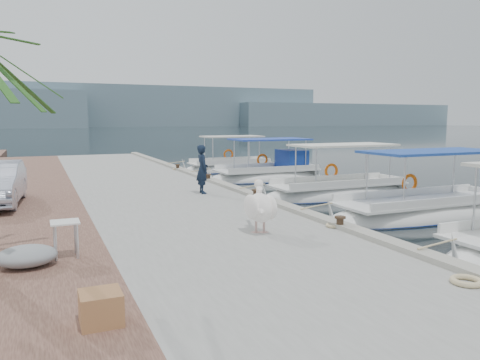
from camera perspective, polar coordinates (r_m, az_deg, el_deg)
name	(u,v)px	position (r m, az deg, el deg)	size (l,w,h in m)	color
ground	(285,220)	(15.32, 5.50, -4.88)	(400.00, 400.00, 0.00)	black
concrete_quay	(158,195)	(18.83, -10.00, -1.87)	(6.00, 40.00, 0.50)	gray
quay_curb	(223,184)	(19.60, -2.09, -0.49)	(0.44, 40.00, 0.12)	gray
cobblestone_strip	(19,204)	(18.37, -25.37, -2.71)	(4.00, 40.00, 0.50)	brown
distant_hills	(127,110)	(217.78, -13.66, 8.35)	(330.00, 60.00, 18.00)	slate
fishing_caique_b	(425,214)	(16.83, 21.67, -3.83)	(7.87, 2.37, 2.83)	silver
fishing_caique_c	(338,194)	(20.05, 11.91, -1.72)	(7.27, 2.14, 2.83)	silver
fishing_caique_d	(269,176)	(25.27, 3.50, 0.45)	(6.76, 2.52, 2.83)	silver
fishing_caique_e	(230,170)	(29.32, -1.26, 1.29)	(6.21, 2.05, 2.83)	silver
mooring_bollards	(256,193)	(16.35, 1.93, -1.60)	(0.28, 20.28, 0.33)	black
pelican	(260,206)	(11.40, 2.46, -3.22)	(0.89, 1.61, 1.26)	tan
fisherman	(202,169)	(17.45, -4.61, 1.33)	(0.66, 0.43, 1.82)	black
wooden_crate	(101,308)	(6.82, -16.60, -14.70)	(0.55, 0.55, 0.44)	brown
tarp_bundle	(27,256)	(9.75, -24.57, -8.44)	(1.10, 0.90, 0.40)	gray
folding_table	(65,232)	(10.02, -20.52, -5.91)	(0.55, 0.55, 0.73)	silver
rope_coil	(467,281)	(8.90, 25.91, -11.01)	(0.54, 0.54, 0.10)	#C6B284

